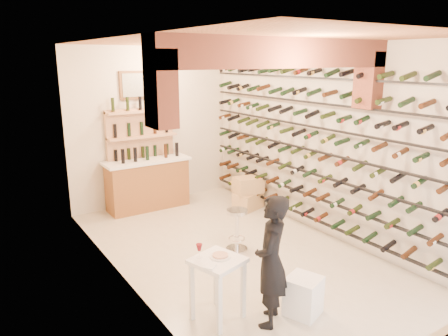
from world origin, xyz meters
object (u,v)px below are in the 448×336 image
Objects in this scene: wine_rack at (310,145)px; white_stool at (303,296)px; person at (271,261)px; chrome_barstool at (237,227)px; back_counter at (148,183)px; tasting_table at (217,270)px; crate_lower at (248,201)px.

wine_rack is 2.88m from white_stool.
person reaches higher than chrome_barstool.
back_counter is at bearing 124.66° from wine_rack.
wine_rack is 1.86m from chrome_barstool.
white_stool is (0.90, -0.48, -0.39)m from tasting_table.
tasting_table is at bearing -131.83° from chrome_barstool.
person is at bearing -113.66° from chrome_barstool.
person is 2.27× the size of chrome_barstool.
chrome_barstool is at bearing 178.31° from wine_rack.
wine_rack is 3.72× the size of person.
crate_lower is at bearing 63.82° from white_stool.
person reaches higher than crate_lower.
back_counter reaches higher than white_stool.
chrome_barstool is (-1.46, 0.04, -1.16)m from wine_rack.
white_stool is 1.91m from chrome_barstool.
crate_lower is (2.07, 3.23, -0.60)m from person.
back_counter is 2.64m from chrome_barstool.
white_stool is at bearing -116.18° from crate_lower.
wine_rack is 2.94m from person.
back_counter is 3.01× the size of crate_lower.
tasting_table reaches higher than white_stool.
tasting_table is 1.97× the size of white_stool.
back_counter is 4.41m from person.
white_stool is at bearing -134.60° from wine_rack.
chrome_barstool reaches higher than crate_lower.
chrome_barstool is (0.78, 1.78, -0.38)m from person.
chrome_barstool is 1.96m from crate_lower.
crate_lower is (1.66, -1.15, -0.36)m from back_counter.
white_stool is 0.83× the size of crate_lower.
person is (0.46, -0.39, 0.14)m from tasting_table.
tasting_table is 0.60× the size of person.
tasting_table reaches higher than chrome_barstool.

